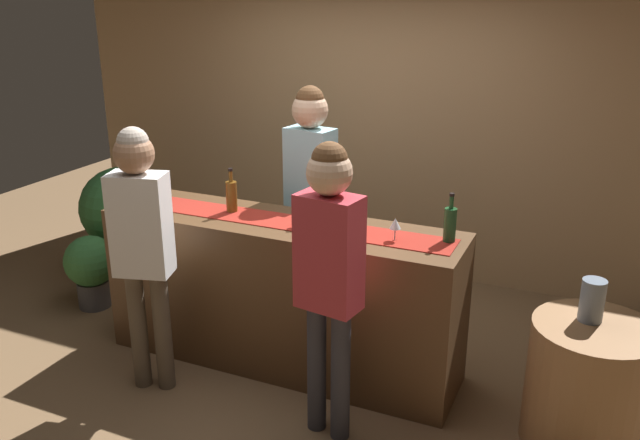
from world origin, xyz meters
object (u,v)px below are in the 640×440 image
at_px(wine_glass_mid_counter, 395,224).
at_px(potted_plant_tall, 122,217).
at_px(wine_glass_near_customer, 298,212).
at_px(bartender, 310,180).
at_px(wine_bottle_amber, 232,196).
at_px(vase_on_side_table, 592,300).
at_px(potted_plant_small, 91,267).
at_px(wine_glass_far_end, 357,218).
at_px(wine_bottle_green, 450,224).
at_px(customer_sipping, 329,262).
at_px(round_side_table, 588,386).
at_px(customer_browsing, 141,233).

xyz_separation_m(wine_glass_mid_counter, potted_plant_tall, (-2.65, 0.67, -0.54)).
bearing_deg(wine_glass_near_customer, bartender, 108.36).
bearing_deg(bartender, wine_bottle_amber, 67.77).
bearing_deg(wine_bottle_amber, vase_on_side_table, -1.60).
bearing_deg(potted_plant_small, wine_glass_far_end, -3.38).
relative_size(wine_glass_near_customer, wine_glass_far_end, 1.00).
bearing_deg(bartender, wine_bottle_green, 165.49).
relative_size(wine_bottle_amber, bartender, 0.17).
bearing_deg(wine_bottle_green, wine_glass_mid_counter, -158.82).
bearing_deg(customer_sipping, wine_bottle_amber, 156.50).
relative_size(wine_glass_far_end, vase_on_side_table, 0.60).
distance_m(wine_glass_near_customer, customer_sipping, 0.69).
bearing_deg(wine_glass_mid_counter, vase_on_side_table, 0.31).
distance_m(customer_sipping, round_side_table, 1.61).
bearing_deg(customer_sipping, customer_browsing, -169.97).
height_order(customer_sipping, customer_browsing, customer_sipping).
distance_m(wine_bottle_amber, wine_glass_near_customer, 0.55).
distance_m(wine_glass_mid_counter, customer_sipping, 0.59).
xyz_separation_m(wine_bottle_green, customer_sipping, (-0.49, -0.67, -0.07)).
relative_size(wine_bottle_amber, wine_glass_far_end, 2.10).
bearing_deg(round_side_table, wine_glass_near_customer, 179.23).
bearing_deg(wine_glass_near_customer, wine_glass_far_end, 6.27).
height_order(customer_browsing, potted_plant_tall, customer_browsing).
height_order(wine_bottle_green, wine_glass_mid_counter, wine_bottle_green).
distance_m(wine_bottle_green, wine_glass_far_end, 0.56).
distance_m(wine_bottle_green, customer_sipping, 0.83).
height_order(bartender, potted_plant_tall, bartender).
bearing_deg(potted_plant_tall, customer_browsing, -45.17).
relative_size(wine_glass_far_end, potted_plant_small, 0.24).
bearing_deg(wine_bottle_amber, wine_glass_mid_counter, -3.44).
xyz_separation_m(bartender, round_side_table, (2.01, -0.66, -0.78)).
height_order(customer_browsing, vase_on_side_table, customer_browsing).
relative_size(customer_sipping, potted_plant_small, 2.88).
height_order(wine_glass_mid_counter, bartender, bartender).
distance_m(bartender, customer_sipping, 1.34).
distance_m(wine_bottle_amber, potted_plant_small, 1.61).
relative_size(wine_glass_mid_counter, customer_sipping, 0.08).
xyz_separation_m(wine_glass_near_customer, customer_sipping, (0.44, -0.53, -0.06)).
bearing_deg(wine_bottle_green, potted_plant_small, 179.30).
bearing_deg(wine_glass_mid_counter, wine_bottle_green, 21.18).
height_order(wine_bottle_green, customer_sipping, customer_sipping).
distance_m(wine_glass_near_customer, wine_glass_mid_counter, 0.63).
xyz_separation_m(round_side_table, potted_plant_small, (-3.73, 0.20, -0.02)).
bearing_deg(wine_bottle_green, wine_bottle_amber, -178.21).
bearing_deg(wine_glass_near_customer, customer_browsing, -145.04).
xyz_separation_m(round_side_table, vase_on_side_table, (-0.05, 0.06, 0.49)).
bearing_deg(vase_on_side_table, wine_glass_near_customer, -178.92).
height_order(wine_glass_near_customer, potted_plant_tall, wine_glass_near_customer).
distance_m(wine_bottle_amber, customer_sipping, 1.16).
distance_m(potted_plant_tall, potted_plant_small, 0.58).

